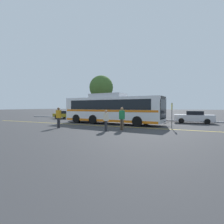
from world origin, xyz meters
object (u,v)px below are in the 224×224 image
parked_car_1 (102,115)px  pedestrian_1 (122,117)px  pedestrian_0 (106,119)px  pedestrian_2 (59,116)px  tree_0 (101,87)px  parked_car_0 (67,115)px  transit_bus (112,109)px  bus_stop_sign (172,112)px  parked_car_2 (143,116)px  parked_car_3 (194,117)px

parked_car_1 → pedestrian_1: size_ratio=2.58×
pedestrian_0 → pedestrian_2: pedestrian_2 is taller
pedestrian_0 → tree_0: bearing=-28.2°
parked_car_0 → parked_car_1: 6.39m
parked_car_1 → pedestrian_0: 11.50m
pedestrian_0 → tree_0: tree_0 is taller
transit_bus → pedestrian_1: transit_bus is taller
parked_car_1 → bus_stop_sign: bus_stop_sign is taller
parked_car_1 → bus_stop_sign: size_ratio=2.13×
pedestrian_2 → tree_0: (-4.28, 15.72, 4.33)m
pedestrian_1 → transit_bus: bearing=135.0°
parked_car_2 → tree_0: bearing=62.1°
parked_car_3 → pedestrian_1: bearing=147.4°
pedestrian_1 → parked_car_0: bearing=156.7°
parked_car_0 → pedestrian_2: pedestrian_2 is taller
transit_bus → parked_car_1: 5.89m
transit_bus → pedestrian_2: transit_bus is taller
parked_car_2 → pedestrian_0: pedestrian_0 is taller
transit_bus → parked_car_0: 11.12m
pedestrian_2 → parked_car_3: bearing=41.8°
parked_car_3 → pedestrian_0: pedestrian_0 is taller
parked_car_2 → bus_stop_sign: (4.30, -6.53, 0.69)m
parked_car_2 → bus_stop_sign: bus_stop_sign is taller
pedestrian_0 → parked_car_0: bearing=-7.3°
transit_bus → parked_car_0: size_ratio=2.63×
pedestrian_1 → bus_stop_sign: size_ratio=0.83×
transit_bus → pedestrian_0: size_ratio=7.07×
transit_bus → parked_car_0: (-10.11, 4.50, -1.03)m
pedestrian_2 → parked_car_0: bearing=125.7°
parked_car_2 → pedestrian_1: pedestrian_1 is taller
parked_car_0 → bus_stop_sign: bearing=72.3°
bus_stop_sign → tree_0: (-13.53, 12.10, 3.97)m
transit_bus → pedestrian_0: bearing=25.1°
parked_car_0 → parked_car_1: parked_car_1 is taller
pedestrian_1 → bus_stop_sign: bearing=47.4°
pedestrian_0 → tree_0: size_ratio=0.22×
transit_bus → pedestrian_0: transit_bus is taller
bus_stop_sign → tree_0: tree_0 is taller
transit_bus → pedestrian_1: (3.00, -4.44, -0.62)m
parked_car_1 → tree_0: bearing=33.8°
transit_bus → pedestrian_2: bearing=-22.2°
parked_car_2 → parked_car_1: bearing=95.5°
parked_car_0 → pedestrian_1: (13.12, -8.94, 0.41)m
transit_bus → bus_stop_sign: 6.80m
pedestrian_1 → pedestrian_2: (-5.71, -0.99, -0.01)m
parked_car_0 → bus_stop_sign: (16.66, -6.32, 0.76)m
parked_car_0 → pedestrian_0: pedestrian_0 is taller
pedestrian_0 → pedestrian_2: (-4.79, 0.02, 0.12)m
transit_bus → parked_car_0: transit_bus is taller
parked_car_2 → pedestrian_2: bearing=157.2°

